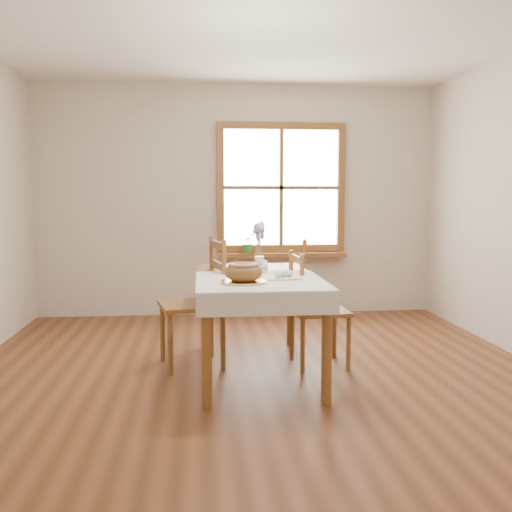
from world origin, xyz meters
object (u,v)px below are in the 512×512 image
(chair_right, at_px, (320,309))
(bread_plate, at_px, (244,282))
(dining_table, at_px, (256,286))
(chair_left, at_px, (191,303))
(flower_vase, at_px, (259,263))

(chair_right, relative_size, bread_plate, 3.01)
(dining_table, height_order, chair_right, chair_right)
(dining_table, bearing_deg, bread_plate, -106.46)
(chair_right, bearing_deg, dining_table, 96.99)
(chair_left, relative_size, flower_vase, 11.32)
(dining_table, relative_size, bread_plate, 5.26)
(dining_table, distance_m, chair_left, 0.55)
(chair_left, xyz_separation_m, bread_plate, (0.37, -0.62, 0.26))
(chair_right, relative_size, flower_vase, 10.15)
(flower_vase, bearing_deg, dining_table, -99.22)
(chair_left, xyz_separation_m, chair_right, (1.02, -0.08, -0.05))
(bread_plate, bearing_deg, flower_vase, 77.18)
(chair_left, distance_m, flower_vase, 0.69)
(bread_plate, relative_size, flower_vase, 3.37)
(dining_table, height_order, flower_vase, flower_vase)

